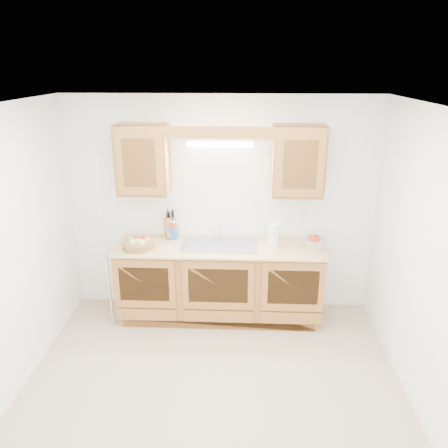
# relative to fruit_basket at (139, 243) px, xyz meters

# --- Properties ---
(room) EXTENTS (3.52, 3.50, 2.50)m
(room) POSITION_rel_fruit_basket_xyz_m (0.88, -1.10, 0.30)
(room) COLOR tan
(room) RESTS_ON ground
(base_cabinets) EXTENTS (2.20, 0.60, 0.86)m
(base_cabinets) POSITION_rel_fruit_basket_xyz_m (0.88, 0.10, -0.51)
(base_cabinets) COLOR #A66630
(base_cabinets) RESTS_ON ground
(countertop) EXTENTS (2.30, 0.63, 0.04)m
(countertop) POSITION_rel_fruit_basket_xyz_m (0.88, 0.09, -0.07)
(countertop) COLOR tan
(countertop) RESTS_ON base_cabinets
(upper_cabinet_left) EXTENTS (0.55, 0.33, 0.75)m
(upper_cabinet_left) POSITION_rel_fruit_basket_xyz_m (0.05, 0.24, 0.88)
(upper_cabinet_left) COLOR #A66630
(upper_cabinet_left) RESTS_ON room
(upper_cabinet_right) EXTENTS (0.55, 0.33, 0.75)m
(upper_cabinet_right) POSITION_rel_fruit_basket_xyz_m (1.71, 0.24, 0.88)
(upper_cabinet_right) COLOR #A66630
(upper_cabinet_right) RESTS_ON room
(valance) EXTENTS (2.20, 0.05, 0.12)m
(valance) POSITION_rel_fruit_basket_xyz_m (0.88, 0.09, 1.19)
(valance) COLOR #A66630
(valance) RESTS_ON room
(fluorescent_fixture) EXTENTS (0.76, 0.08, 0.08)m
(fluorescent_fixture) POSITION_rel_fruit_basket_xyz_m (0.88, 0.32, 1.05)
(fluorescent_fixture) COLOR white
(fluorescent_fixture) RESTS_ON room
(sink) EXTENTS (0.84, 0.46, 0.36)m
(sink) POSITION_rel_fruit_basket_xyz_m (0.88, 0.11, -0.12)
(sink) COLOR #9E9EA3
(sink) RESTS_ON countertop
(wire_shelf_pole) EXTENTS (0.03, 0.03, 2.00)m
(wire_shelf_pole) POSITION_rel_fruit_basket_xyz_m (-0.32, -0.16, 0.05)
(wire_shelf_pole) COLOR silver
(wire_shelf_pole) RESTS_ON ground
(outlet_plate) EXTENTS (0.08, 0.01, 0.12)m
(outlet_plate) POSITION_rel_fruit_basket_xyz_m (1.83, 0.40, 0.20)
(outlet_plate) COLOR white
(outlet_plate) RESTS_ON room
(fruit_basket) EXTENTS (0.40, 0.40, 0.11)m
(fruit_basket) POSITION_rel_fruit_basket_xyz_m (0.00, 0.00, 0.00)
(fruit_basket) COLOR olive
(fruit_basket) RESTS_ON countertop
(knife_block) EXTENTS (0.17, 0.22, 0.34)m
(knife_block) POSITION_rel_fruit_basket_xyz_m (0.30, 0.32, 0.07)
(knife_block) COLOR #A66630
(knife_block) RESTS_ON countertop
(orange_canister) EXTENTS (0.08, 0.08, 0.21)m
(orange_canister) POSITION_rel_fruit_basket_xyz_m (0.34, 0.28, 0.06)
(orange_canister) COLOR #D53F0B
(orange_canister) RESTS_ON countertop
(soap_bottle) EXTENTS (0.11, 0.11, 0.21)m
(soap_bottle) POSITION_rel_fruit_basket_xyz_m (0.34, 0.28, 0.06)
(soap_bottle) COLOR blue
(soap_bottle) RESTS_ON countertop
(sponge) EXTENTS (0.13, 0.10, 0.02)m
(sponge) POSITION_rel_fruit_basket_xyz_m (1.51, 0.34, -0.04)
(sponge) COLOR #CC333F
(sponge) RESTS_ON countertop
(paper_towel) EXTENTS (0.15, 0.15, 0.30)m
(paper_towel) POSITION_rel_fruit_basket_xyz_m (1.48, 0.11, 0.08)
(paper_towel) COLOR silver
(paper_towel) RESTS_ON countertop
(apple_bowl) EXTENTS (0.33, 0.33, 0.14)m
(apple_bowl) POSITION_rel_fruit_basket_xyz_m (1.91, 0.10, 0.01)
(apple_bowl) COLOR silver
(apple_bowl) RESTS_ON countertop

